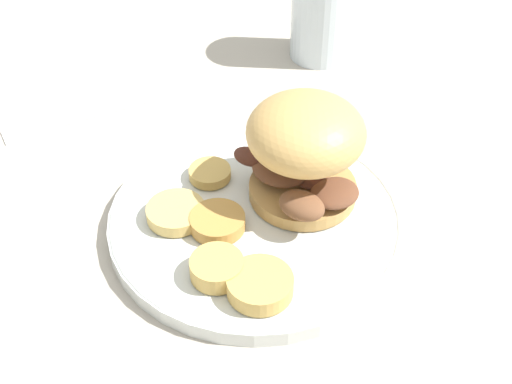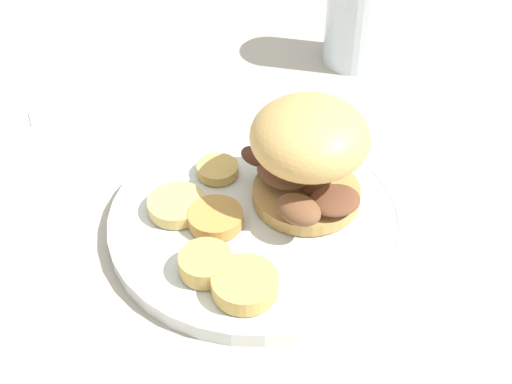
{
  "view_description": "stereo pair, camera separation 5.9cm",
  "coord_description": "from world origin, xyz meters",
  "px_view_note": "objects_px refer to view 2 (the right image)",
  "views": [
    {
      "loc": [
        -0.36,
        -0.25,
        0.43
      ],
      "look_at": [
        0.0,
        0.0,
        0.04
      ],
      "focal_mm": 50.0,
      "sensor_mm": 36.0,
      "label": 1
    },
    {
      "loc": [
        -0.33,
        -0.29,
        0.43
      ],
      "look_at": [
        0.0,
        0.0,
        0.04
      ],
      "focal_mm": 50.0,
      "sensor_mm": 36.0,
      "label": 2
    }
  ],
  "objects_px": {
    "dinner_plate": "(256,220)",
    "sandwich": "(308,152)",
    "drinking_glass": "(357,9)",
    "fork": "(100,105)"
  },
  "relations": [
    {
      "from": "drinking_glass",
      "to": "dinner_plate",
      "type": "bearing_deg",
      "value": -160.07
    },
    {
      "from": "dinner_plate",
      "to": "sandwich",
      "type": "distance_m",
      "value": 0.08
    },
    {
      "from": "dinner_plate",
      "to": "sandwich",
      "type": "relative_size",
      "value": 2.07
    },
    {
      "from": "fork",
      "to": "drinking_glass",
      "type": "relative_size",
      "value": 1.12
    },
    {
      "from": "dinner_plate",
      "to": "drinking_glass",
      "type": "height_order",
      "value": "drinking_glass"
    },
    {
      "from": "drinking_glass",
      "to": "sandwich",
      "type": "bearing_deg",
      "value": -152.95
    },
    {
      "from": "sandwich",
      "to": "fork",
      "type": "bearing_deg",
      "value": 93.69
    },
    {
      "from": "fork",
      "to": "drinking_glass",
      "type": "bearing_deg",
      "value": -29.62
    },
    {
      "from": "fork",
      "to": "sandwich",
      "type": "bearing_deg",
      "value": -86.31
    },
    {
      "from": "dinner_plate",
      "to": "fork",
      "type": "distance_m",
      "value": 0.24
    }
  ]
}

